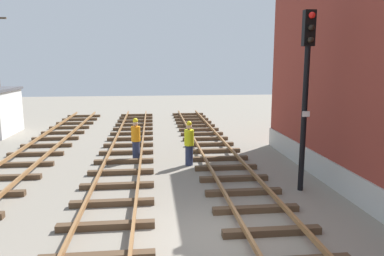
# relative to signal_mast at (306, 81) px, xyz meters

# --- Properties ---
(ground_plane) EXTENTS (80.00, 80.00, 0.00)m
(ground_plane) POSITION_rel_signal_mast_xyz_m (-3.39, -3.06, -3.64)
(ground_plane) COLOR gray
(track_near_building) EXTENTS (2.50, 44.01, 0.32)m
(track_near_building) POSITION_rel_signal_mast_xyz_m (-2.01, -3.06, -3.51)
(track_near_building) COLOR #4C3826
(track_near_building) RESTS_ON ground
(track_centre) EXTENTS (2.50, 44.01, 0.32)m
(track_centre) POSITION_rel_signal_mast_xyz_m (-6.14, -3.06, -3.51)
(track_centre) COLOR #4C3826
(track_centre) RESTS_ON ground
(signal_mast) EXTENTS (0.36, 0.40, 5.83)m
(signal_mast) POSITION_rel_signal_mast_xyz_m (0.00, 0.00, 0.00)
(signal_mast) COLOR black
(signal_mast) RESTS_ON ground
(track_worker_foreground) EXTENTS (0.40, 0.40, 1.87)m
(track_worker_foreground) POSITION_rel_signal_mast_xyz_m (-5.64, 4.52, -2.71)
(track_worker_foreground) COLOR #262D4C
(track_worker_foreground) RESTS_ON ground
(track_worker_distant) EXTENTS (0.40, 0.40, 1.87)m
(track_worker_distant) POSITION_rel_signal_mast_xyz_m (-3.41, 3.46, -2.71)
(track_worker_distant) COLOR #262D4C
(track_worker_distant) RESTS_ON ground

